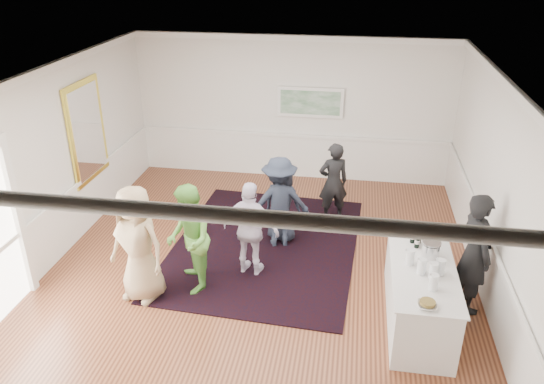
% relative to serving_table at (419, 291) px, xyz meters
% --- Properties ---
extents(floor, '(8.00, 8.00, 0.00)m').
position_rel_serving_table_xyz_m(floor, '(-2.44, 0.87, -0.47)').
color(floor, brown).
rests_on(floor, ground).
extents(ceiling, '(7.00, 8.00, 0.02)m').
position_rel_serving_table_xyz_m(ceiling, '(-2.44, 0.87, 2.73)').
color(ceiling, white).
rests_on(ceiling, wall_back).
extents(wall_left, '(0.02, 8.00, 3.20)m').
position_rel_serving_table_xyz_m(wall_left, '(-5.94, 0.87, 1.13)').
color(wall_left, white).
rests_on(wall_left, floor).
extents(wall_right, '(0.02, 8.00, 3.20)m').
position_rel_serving_table_xyz_m(wall_right, '(1.06, 0.87, 1.13)').
color(wall_right, white).
rests_on(wall_right, floor).
extents(wall_back, '(7.00, 0.02, 3.20)m').
position_rel_serving_table_xyz_m(wall_back, '(-2.44, 4.87, 1.13)').
color(wall_back, white).
rests_on(wall_back, floor).
extents(wall_front, '(7.00, 0.02, 3.20)m').
position_rel_serving_table_xyz_m(wall_front, '(-2.44, -3.13, 1.13)').
color(wall_front, white).
rests_on(wall_front, floor).
extents(wainscoting, '(7.00, 8.00, 1.00)m').
position_rel_serving_table_xyz_m(wainscoting, '(-2.44, 0.87, 0.03)').
color(wainscoting, white).
rests_on(wainscoting, floor).
extents(mirror, '(0.05, 1.25, 1.85)m').
position_rel_serving_table_xyz_m(mirror, '(-5.90, 2.17, 1.33)').
color(mirror, yellow).
rests_on(mirror, wall_left).
extents(landscape_painting, '(1.44, 0.06, 0.66)m').
position_rel_serving_table_xyz_m(landscape_painting, '(-2.04, 4.81, 1.31)').
color(landscape_painting, white).
rests_on(landscape_painting, wall_back).
extents(area_rug, '(3.40, 4.34, 0.02)m').
position_rel_serving_table_xyz_m(area_rug, '(-2.50, 1.63, -0.46)').
color(area_rug, black).
rests_on(area_rug, floor).
extents(serving_table, '(0.87, 2.30, 0.93)m').
position_rel_serving_table_xyz_m(serving_table, '(0.00, 0.00, 0.00)').
color(serving_table, silver).
rests_on(serving_table, floor).
extents(bartender, '(0.62, 0.77, 1.85)m').
position_rel_serving_table_xyz_m(bartender, '(0.76, 0.41, 0.45)').
color(bartender, black).
rests_on(bartender, floor).
extents(guest_tan, '(1.02, 0.81, 1.84)m').
position_rel_serving_table_xyz_m(guest_tan, '(-4.09, -0.11, 0.45)').
color(guest_tan, tan).
rests_on(guest_tan, floor).
extents(guest_green, '(0.94, 1.04, 1.74)m').
position_rel_serving_table_xyz_m(guest_green, '(-3.42, 0.23, 0.40)').
color(guest_green, '#67B648').
rests_on(guest_green, floor).
extents(guest_lilac, '(1.00, 0.57, 1.61)m').
position_rel_serving_table_xyz_m(guest_lilac, '(-2.57, 0.78, 0.34)').
color(guest_lilac, silver).
rests_on(guest_lilac, floor).
extents(guest_dark_a, '(1.20, 0.89, 1.67)m').
position_rel_serving_table_xyz_m(guest_dark_a, '(-2.26, 1.76, 0.36)').
color(guest_dark_a, '#1F2533').
rests_on(guest_dark_a, floor).
extents(guest_dark_b, '(0.67, 0.55, 1.58)m').
position_rel_serving_table_xyz_m(guest_dark_b, '(-1.39, 2.85, 0.32)').
color(guest_dark_b, black).
rests_on(guest_dark_b, floor).
extents(guest_navy, '(0.81, 0.65, 1.45)m').
position_rel_serving_table_xyz_m(guest_navy, '(-2.24, 1.97, 0.26)').
color(guest_navy, '#1F2533').
rests_on(guest_navy, floor).
extents(wine_bottles, '(0.33, 0.23, 0.31)m').
position_rel_serving_table_xyz_m(wine_bottles, '(0.01, 0.52, 0.62)').
color(wine_bottles, black).
rests_on(wine_bottles, serving_table).
extents(juice_pitchers, '(0.50, 0.67, 0.24)m').
position_rel_serving_table_xyz_m(juice_pitchers, '(0.02, -0.29, 0.58)').
color(juice_pitchers, '#6FA83C').
rests_on(juice_pitchers, serving_table).
extents(ice_bucket, '(0.26, 0.26, 0.25)m').
position_rel_serving_table_xyz_m(ice_bucket, '(0.11, 0.17, 0.58)').
color(ice_bucket, silver).
rests_on(ice_bucket, serving_table).
extents(nut_bowl, '(0.25, 0.25, 0.07)m').
position_rel_serving_table_xyz_m(nut_bowl, '(-0.04, -0.97, 0.50)').
color(nut_bowl, white).
rests_on(nut_bowl, serving_table).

